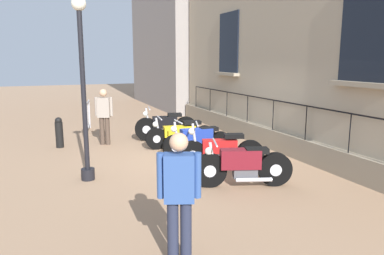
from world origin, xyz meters
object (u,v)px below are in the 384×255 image
Objects in this scene: motorcycle_yellow at (181,134)px; pedestrian_standing at (104,114)px; motorcycle_blue at (198,141)px; motorcycle_black at (166,126)px; crowd_barrier at (87,117)px; motorcycle_maroon at (242,165)px; lamppost at (83,89)px; motorcycle_red at (221,151)px; bollard at (59,132)px; pedestrian_walking at (179,192)px.

pedestrian_standing reaches higher than motorcycle_yellow.
motorcycle_black is at bearing -86.86° from motorcycle_blue.
crowd_barrier is 1.96m from pedestrian_standing.
motorcycle_blue is 0.99× the size of motorcycle_maroon.
motorcycle_maroon is 0.52× the size of lamppost.
motorcycle_black reaches higher than motorcycle_blue.
motorcycle_blue is 1.14m from motorcycle_red.
crowd_barrier reaches higher than motorcycle_maroon.
bollard is (3.40, -3.57, 0.03)m from motorcycle_red.
motorcycle_maroon is 5.15m from pedestrian_standing.
lamppost is 5.26m from crowd_barrier.
motorcycle_red is 1.01× the size of motorcycle_maroon.
pedestrian_walking reaches higher than motorcycle_yellow.
motorcycle_black is 3.17m from bollard.
lamppost reaches higher than motorcycle_blue.
motorcycle_maroon is at bearing 89.74° from motorcycle_yellow.
pedestrian_walking reaches higher than motorcycle_red.
pedestrian_standing reaches higher than motorcycle_red.
lamppost is (2.81, 1.92, 1.52)m from motorcycle_yellow.
pedestrian_standing is at bearing -58.44° from motorcycle_red.
motorcycle_yellow is 2.33× the size of bollard.
motorcycle_yellow is 1.07× the size of motorcycle_blue.
motorcycle_maroon is at bearing 88.12° from motorcycle_blue.
motorcycle_blue reaches higher than motorcycle_yellow.
lamppost is 2.24× the size of pedestrian_standing.
bollard is (0.98, 1.78, -0.12)m from crowd_barrier.
pedestrian_standing is at bearing -1.84° from motorcycle_black.
motorcycle_black is at bearing 176.78° from bollard.
motorcycle_maroon is 3.54m from lamppost.
crowd_barrier is at bearing -81.08° from pedestrian_standing.
lamppost is at bearing 97.21° from bollard.
motorcycle_yellow is (-0.06, 1.17, -0.04)m from motorcycle_black.
motorcycle_black is at bearing 138.22° from crowd_barrier.
motorcycle_blue is 3.12m from pedestrian_standing.
motorcycle_blue is at bearing -115.65° from pedestrian_walking.
motorcycle_maroon is at bearing 108.61° from crowd_barrier.
motorcycle_maroon is 2.18× the size of bollard.
pedestrian_walking is at bearing 100.13° from lamppost.
motorcycle_red is (-0.10, 1.13, -0.01)m from motorcycle_blue.
crowd_barrier is (2.42, -5.35, 0.15)m from motorcycle_red.
motorcycle_black is 4.40m from lamppost.
motorcycle_black is at bearing 178.16° from pedestrian_standing.
bollard is at bearing -22.71° from motorcycle_yellow.
motorcycle_red is at bearing 95.25° from motorcycle_blue.
crowd_barrier is at bearing -54.27° from motorcycle_yellow.
lamppost is (2.75, 3.09, 1.48)m from motorcycle_black.
crowd_barrier reaches higher than motorcycle_yellow.
motorcycle_black is at bearing -89.46° from motorcycle_maroon.
pedestrian_standing reaches higher than motorcycle_black.
crowd_barrier reaches higher than motorcycle_blue.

